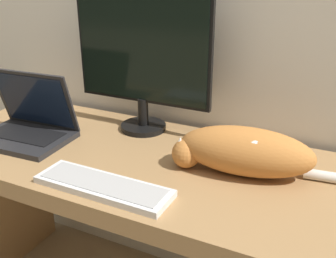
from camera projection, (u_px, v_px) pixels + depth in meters
name	position (u px, v px, depth m)	size (l,w,h in m)	color
desk	(132.00, 193.00, 1.40)	(1.48, 0.64, 0.74)	#A37A4C
monitor	(142.00, 56.00, 1.43)	(0.54, 0.18, 0.53)	black
laptop	(27.00, 126.00, 1.44)	(0.34, 0.25, 0.25)	#232326
external_keyboard	(103.00, 186.00, 1.12)	(0.41, 0.13, 0.02)	white
cat	(244.00, 151.00, 1.19)	(0.60, 0.21, 0.15)	#C67A38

